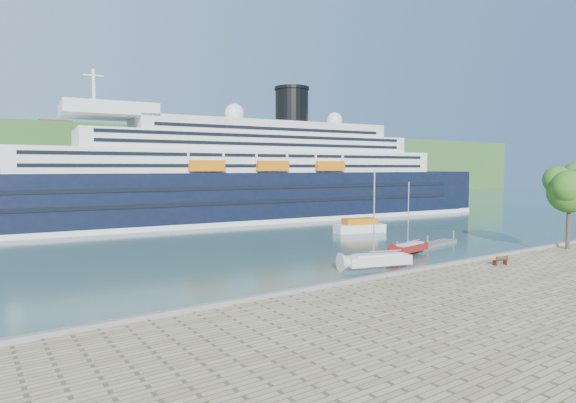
# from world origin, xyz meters

# --- Properties ---
(ground) EXTENTS (400.00, 400.00, 0.00)m
(ground) POSITION_xyz_m (0.00, 0.00, 0.00)
(ground) COLOR #2C4F49
(ground) RESTS_ON ground
(far_hillside) EXTENTS (400.00, 50.00, 24.00)m
(far_hillside) POSITION_xyz_m (0.00, 145.00, 12.00)
(far_hillside) COLOR #366327
(far_hillside) RESTS_ON ground
(quay_coping) EXTENTS (220.00, 0.50, 0.30)m
(quay_coping) POSITION_xyz_m (0.00, -0.20, 1.15)
(quay_coping) COLOR slate
(quay_coping) RESTS_ON promenade
(cruise_ship) EXTENTS (125.50, 30.37, 27.92)m
(cruise_ship) POSITION_xyz_m (0.99, 55.73, 13.96)
(cruise_ship) COLOR black
(cruise_ship) RESTS_ON ground
(park_bench) EXTENTS (1.69, 0.99, 1.02)m
(park_bench) POSITION_xyz_m (-0.41, -3.08, 1.51)
(park_bench) COLOR #422013
(park_bench) RESTS_ON promenade
(promenade_tree) EXTENTS (6.81, 6.81, 11.27)m
(promenade_tree) POSITION_xyz_m (15.22, -2.07, 6.64)
(promenade_tree) COLOR #306119
(promenade_tree) RESTS_ON promenade
(floating_pontoon) EXTENTS (16.90, 4.97, 0.37)m
(floating_pontoon) POSITION_xyz_m (5.77, 12.25, 0.19)
(floating_pontoon) COLOR slate
(floating_pontoon) RESTS_ON ground
(sailboat_white_near) EXTENTS (8.11, 4.20, 10.09)m
(sailboat_white_near) POSITION_xyz_m (-8.70, 5.60, 5.05)
(sailboat_white_near) COLOR silver
(sailboat_white_near) RESTS_ON ground
(sailboat_red) EXTENTS (6.89, 3.05, 8.60)m
(sailboat_red) POSITION_xyz_m (0.79, 9.69, 4.30)
(sailboat_red) COLOR maroon
(sailboat_red) RESTS_ON ground
(tender_launch) EXTENTS (9.02, 4.88, 2.37)m
(tender_launch) POSITION_xyz_m (9.88, 28.57, 1.18)
(tender_launch) COLOR #D1680C
(tender_launch) RESTS_ON ground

